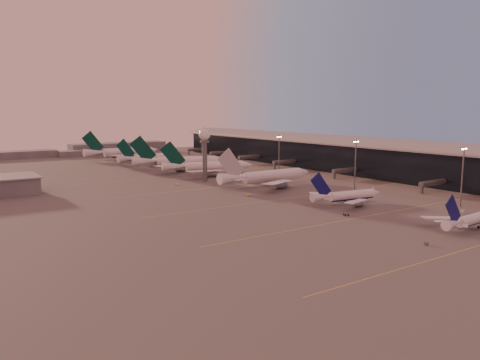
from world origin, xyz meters
TOP-DOWN VIEW (x-y plane):
  - ground at (0.00, 0.00)m, footprint 700.00×700.00m
  - taxiway_markings at (30.00, 56.00)m, footprint 180.00×185.25m
  - terminal at (107.88, 110.09)m, footprint 57.00×362.00m
  - radar_tower at (5.00, 120.00)m, footprint 6.40×6.40m
  - mast_a at (58.00, 0.00)m, footprint 3.60×0.56m
  - mast_b at (55.00, 55.00)m, footprint 3.60×0.56m
  - mast_c at (50.00, 110.00)m, footprint 3.60×0.56m
  - mast_d at (48.00, 200.00)m, footprint 3.60×0.56m
  - distant_horizon at (2.62, 325.14)m, footprint 165.00×37.50m
  - narrowbody_near at (26.01, -23.05)m, footprint 34.52×27.51m
  - narrowbody_mid at (23.73, 30.89)m, footprint 37.18×29.50m
  - widebody_white at (25.27, 89.17)m, footprint 60.37×48.37m
  - greentail_a at (21.63, 144.51)m, footprint 56.48×44.89m
  - greentail_b at (18.04, 176.44)m, footprint 61.71×48.98m
  - greentail_c at (15.43, 218.94)m, footprint 54.36×43.63m
  - greentail_d at (11.30, 267.10)m, footprint 65.57×52.82m
  - gsv_truck_a at (-2.75, -25.81)m, footprint 4.82×2.18m
  - gsv_catering_a at (48.27, -6.76)m, footprint 5.41×3.39m
  - gsv_tug_mid at (6.28, 14.88)m, footprint 4.34×3.52m
  - gsv_truck_b at (62.12, 48.83)m, footprint 5.28×3.17m
  - gsv_truck_c at (-0.87, 69.01)m, footprint 4.79×4.55m
  - gsv_catering_b at (50.54, 70.75)m, footprint 5.78×4.09m
  - gsv_tug_far at (23.45, 97.49)m, footprint 2.40×3.57m
  - gsv_truck_d at (-14.54, 117.11)m, footprint 3.38×5.72m
  - gsv_tug_hangar at (49.59, 154.93)m, footprint 4.00×3.56m

SIDE VIEW (x-z plane):
  - ground at x=0.00m, z-range 0.00..0.00m
  - taxiway_markings at x=30.00m, z-range 0.00..0.02m
  - gsv_tug_far at x=23.45m, z-range 0.01..0.97m
  - gsv_tug_hangar at x=49.59m, z-range 0.01..0.99m
  - gsv_tug_mid at x=6.28m, z-range 0.02..1.09m
  - gsv_truck_a at x=-2.75m, z-range 0.02..1.90m
  - gsv_truck_c at x=-0.87m, z-range 0.02..1.99m
  - gsv_truck_b at x=62.12m, z-range 0.02..2.03m
  - gsv_truck_d at x=-14.54m, z-range 0.02..2.20m
  - gsv_catering_a at x=48.27m, z-range 0.00..4.12m
  - gsv_catering_b at x=50.54m, z-range 0.00..4.34m
  - narrowbody_near at x=26.01m, z-range -4.01..9.47m
  - narrowbody_mid at x=23.73m, z-range -4.33..10.23m
  - greentail_c at x=15.43m, z-range -6.40..13.40m
  - widebody_white at x=25.27m, z-range -6.94..14.30m
  - greentail_a at x=21.63m, z-range -6.87..14.37m
  - distant_horizon at x=2.62m, z-range -0.61..8.39m
  - greentail_b at x=18.04m, z-range -7.55..15.80m
  - greentail_d at x=11.30m, z-range -7.70..16.11m
  - terminal at x=107.88m, z-range -1.00..22.04m
  - mast_a at x=58.00m, z-range 1.24..26.24m
  - mast_b at x=55.00m, z-range 1.24..26.24m
  - mast_c at x=50.00m, z-range 1.24..26.24m
  - mast_d at x=48.00m, z-range 1.24..26.24m
  - radar_tower at x=5.00m, z-range 5.40..36.50m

